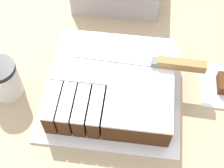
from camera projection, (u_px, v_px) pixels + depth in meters
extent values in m
cube|color=tan|center=(102.00, 160.00, 1.20)|extent=(1.40, 1.10, 0.94)
cube|color=white|center=(112.00, 93.00, 0.81)|extent=(0.35, 0.32, 0.01)
cube|color=#472814|center=(115.00, 68.00, 0.81)|extent=(0.30, 0.16, 0.07)
cube|color=white|center=(115.00, 59.00, 0.78)|extent=(0.30, 0.16, 0.01)
cube|color=#472814|center=(138.00, 116.00, 0.73)|extent=(0.16, 0.11, 0.07)
cube|color=white|center=(139.00, 109.00, 0.70)|extent=(0.16, 0.11, 0.01)
cube|color=#472814|center=(54.00, 108.00, 0.74)|extent=(0.03, 0.10, 0.07)
cube|color=white|center=(51.00, 100.00, 0.71)|extent=(0.03, 0.10, 0.01)
cube|color=#472814|center=(68.00, 110.00, 0.74)|extent=(0.03, 0.10, 0.07)
cube|color=white|center=(66.00, 102.00, 0.71)|extent=(0.03, 0.10, 0.01)
cube|color=#472814|center=(82.00, 111.00, 0.73)|extent=(0.03, 0.10, 0.07)
cube|color=white|center=(81.00, 103.00, 0.70)|extent=(0.03, 0.10, 0.01)
cube|color=#472814|center=(96.00, 113.00, 0.73)|extent=(0.03, 0.10, 0.07)
cube|color=white|center=(96.00, 105.00, 0.70)|extent=(0.03, 0.10, 0.01)
cube|color=silver|center=(115.00, 59.00, 0.77)|extent=(0.21, 0.03, 0.00)
cube|color=slate|center=(154.00, 62.00, 0.76)|extent=(0.02, 0.02, 0.02)
cube|color=olive|center=(181.00, 65.00, 0.75)|extent=(0.12, 0.03, 0.02)
cylinder|color=white|center=(4.00, 81.00, 0.78)|extent=(0.08, 0.08, 0.09)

